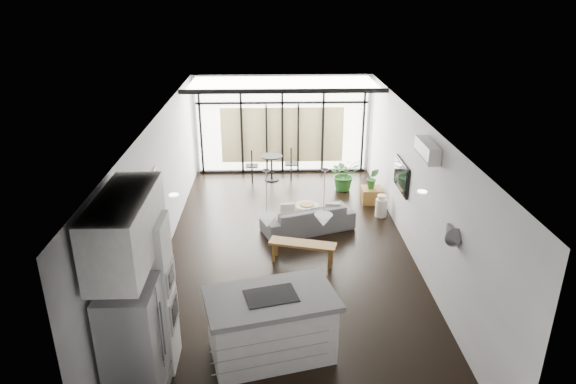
{
  "coord_description": "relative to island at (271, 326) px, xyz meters",
  "views": [
    {
      "loc": [
        -0.33,
        -9.2,
        5.15
      ],
      "look_at": [
        0.0,
        0.3,
        1.25
      ],
      "focal_mm": 32.0,
      "sensor_mm": 36.0,
      "label": 1
    }
  ],
  "objects": [
    {
      "name": "neighbour_building",
      "position": [
        0.36,
        7.97,
        0.59
      ],
      "size": [
        3.5,
        0.02,
        1.6
      ],
      "primitive_type": "cube",
      "color": "beige",
      "rests_on": "ground"
    },
    {
      "name": "pouf",
      "position": [
        0.83,
        4.49,
        -0.29
      ],
      "size": [
        0.65,
        0.65,
        0.44
      ],
      "primitive_type": "cylinder",
      "rotation": [
        0.0,
        0.0,
        -0.18
      ],
      "color": "beige",
      "rests_on": "floor"
    },
    {
      "name": "wall_back",
      "position": [
        0.36,
        8.02,
        0.89
      ],
      "size": [
        5.0,
        0.02,
        2.8
      ],
      "primitive_type": "cube",
      "color": "silver",
      "rests_on": "ground"
    },
    {
      "name": "crate",
      "position": [
        2.54,
        5.62,
        -0.32
      ],
      "size": [
        0.51,
        0.51,
        0.38
      ],
      "primitive_type": "cube",
      "rotation": [
        0.0,
        0.0,
        -0.02
      ],
      "color": "brown",
      "rests_on": "floor"
    },
    {
      "name": "ac_unit",
      "position": [
        2.74,
        2.22,
        1.94
      ],
      "size": [
        0.22,
        0.9,
        0.3
      ],
      "primitive_type": "cube",
      "color": "white",
      "rests_on": "wall_right"
    },
    {
      "name": "skylight",
      "position": [
        0.36,
        7.02,
        2.26
      ],
      "size": [
        4.7,
        1.9,
        0.06
      ],
      "primitive_type": "cube",
      "color": "silver",
      "rests_on": "ceiling"
    },
    {
      "name": "pendant_right",
      "position": [
        0.76,
        0.37,
        1.51
      ],
      "size": [
        0.26,
        0.26,
        0.18
      ],
      "primitive_type": "cone",
      "color": "silver",
      "rests_on": "ceiling"
    },
    {
      "name": "console_bench",
      "position": [
        0.62,
        2.71,
        -0.3
      ],
      "size": [
        1.36,
        0.67,
        0.42
      ],
      "primitive_type": "cube",
      "rotation": [
        0.0,
        0.0,
        -0.27
      ],
      "color": "brown",
      "rests_on": "floor"
    },
    {
      "name": "appliance_column",
      "position": [
        -1.66,
        -0.13,
        0.64
      ],
      "size": [
        0.59,
        0.62,
        2.3
      ],
      "primitive_type": "cube",
      "color": "white",
      "rests_on": "floor"
    },
    {
      "name": "glazing",
      "position": [
        0.36,
        7.9,
        0.89
      ],
      "size": [
        5.0,
        0.2,
        2.8
      ],
      "primitive_type": "cube",
      "color": "black",
      "rests_on": "ground"
    },
    {
      "name": "cooktop",
      "position": [
        0.0,
        0.0,
        0.51
      ],
      "size": [
        0.83,
        0.65,
        0.01
      ],
      "primitive_type": "cube",
      "rotation": [
        0.0,
        0.0,
        0.24
      ],
      "color": "black",
      "rests_on": "island"
    },
    {
      "name": "upper_cabinets",
      "position": [
        -1.76,
        -0.48,
        1.84
      ],
      "size": [
        0.62,
        1.75,
        0.86
      ],
      "primitive_type": "cube",
      "color": "white",
      "rests_on": "wall_left"
    },
    {
      "name": "bistro_set",
      "position": [
        0.04,
        7.28,
        -0.15
      ],
      "size": [
        1.56,
        0.8,
        0.72
      ],
      "primitive_type": "cube",
      "rotation": [
        0.0,
        0.0,
        0.14
      ],
      "color": "black",
      "rests_on": "floor"
    },
    {
      "name": "ceiling",
      "position": [
        0.36,
        3.02,
        2.29
      ],
      "size": [
        5.0,
        10.0,
        0.0
      ],
      "primitive_type": "cube",
      "color": "silver",
      "rests_on": "ground"
    },
    {
      "name": "wall_front",
      "position": [
        0.36,
        -1.98,
        0.89
      ],
      "size": [
        5.0,
        0.02,
        2.8
      ],
      "primitive_type": "cube",
      "color": "silver",
      "rests_on": "ground"
    },
    {
      "name": "plant_tall",
      "position": [
        1.96,
        6.49,
        -0.16
      ],
      "size": [
        0.97,
        1.03,
        0.69
      ],
      "primitive_type": "imported",
      "rotation": [
        0.0,
        0.0,
        0.21
      ],
      "color": "#266225",
      "rests_on": "floor"
    },
    {
      "name": "pendant_left",
      "position": [
        -0.04,
        0.37,
        1.51
      ],
      "size": [
        0.26,
        0.26,
        0.18
      ],
      "primitive_type": "cone",
      "color": "silver",
      "rests_on": "ceiling"
    },
    {
      "name": "milk_can",
      "position": [
        2.61,
        4.78,
        -0.24
      ],
      "size": [
        0.28,
        0.28,
        0.54
      ],
      "primitive_type": "cylinder",
      "rotation": [
        0.0,
        0.0,
        0.03
      ],
      "color": "beige",
      "rests_on": "floor"
    },
    {
      "name": "floor",
      "position": [
        0.36,
        3.02,
        -0.51
      ],
      "size": [
        5.0,
        10.0,
        0.0
      ],
      "primitive_type": "cube",
      "color": "black",
      "rests_on": "ground"
    },
    {
      "name": "wall_right",
      "position": [
        2.86,
        3.02,
        0.89
      ],
      "size": [
        0.02,
        10.0,
        2.8
      ],
      "primitive_type": "cube",
      "color": "silver",
      "rests_on": "ground"
    },
    {
      "name": "tv",
      "position": [
        2.82,
        4.02,
        0.79
      ],
      "size": [
        0.05,
        1.1,
        0.65
      ],
      "primitive_type": "cube",
      "color": "black",
      "rests_on": "wall_right"
    },
    {
      "name": "island",
      "position": [
        0.0,
        0.0,
        0.0
      ],
      "size": [
        2.06,
        1.51,
        1.01
      ],
      "primitive_type": "cube",
      "rotation": [
        0.0,
        0.0,
        0.24
      ],
      "color": "white",
      "rests_on": "floor"
    },
    {
      "name": "fridge",
      "position": [
        -1.74,
        -0.83,
        0.36
      ],
      "size": [
        0.67,
        0.84,
        1.74
      ],
      "primitive_type": "cube",
      "color": "#A9A9AF",
      "rests_on": "floor"
    },
    {
      "name": "sofa",
      "position": [
        0.83,
        4.13,
        -0.11
      ],
      "size": [
        2.1,
        1.22,
        0.79
      ],
      "primitive_type": "imported",
      "rotation": [
        0.0,
        0.0,
        3.48
      ],
      "color": "#4C4D4F",
      "rests_on": "floor"
    },
    {
      "name": "plant_crate",
      "position": [
        2.54,
        5.62,
        -0.01
      ],
      "size": [
        0.37,
        0.57,
        0.24
      ],
      "primitive_type": "imported",
      "rotation": [
        0.0,
        0.0,
        -0.14
      ],
      "color": "#266225",
      "rests_on": "crate"
    },
    {
      "name": "framed_art",
      "position": [
        -2.11,
        2.52,
        1.04
      ],
      "size": [
        0.04,
        0.7,
        0.9
      ],
      "primitive_type": "cube",
      "color": "black",
      "rests_on": "wall_left"
    },
    {
      "name": "wall_left",
      "position": [
        -2.14,
        3.02,
        0.89
      ],
      "size": [
        0.02,
        10.0,
        2.8
      ],
      "primitive_type": "cube",
      "color": "silver",
      "rests_on": "ground"
    }
  ]
}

